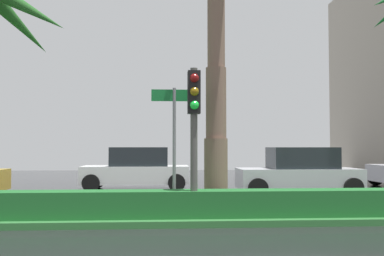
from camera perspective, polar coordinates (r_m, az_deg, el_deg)
The scene contains 7 objects.
ground_plane at distance 12.76m, azimuth -11.23°, elevation -10.41°, with size 90.00×42.00×0.10m, color black.
median_strip at distance 11.77m, azimuth -11.87°, elevation -10.48°, with size 85.50×4.00×0.15m, color #2D6B33.
median_hedge at distance 10.34m, azimuth -12.97°, elevation -9.49°, with size 76.50×0.70×0.60m.
traffic_signal_median_right at distance 10.00m, azimuth 0.25°, elevation 1.76°, with size 0.28×0.43×3.36m.
street_name_sign at distance 10.68m, azimuth -2.28°, elevation -0.57°, with size 1.10×0.08×3.00m.
car_in_traffic_second at distance 18.41m, azimuth -7.07°, elevation -5.24°, with size 4.30×2.02×1.72m.
car_in_traffic_third at distance 16.59m, azimuth 13.53°, elevation -5.50°, with size 4.30×2.02×1.72m.
Camera 1 is at (1.64, -3.53, 1.73)m, focal length 41.77 mm.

